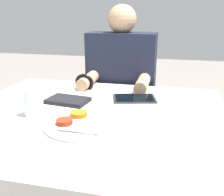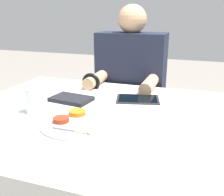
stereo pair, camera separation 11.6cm
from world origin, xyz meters
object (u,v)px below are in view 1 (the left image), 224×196
Objects in this scene: drinking_glass at (31,103)px; thali_tray at (83,124)px; red_notebook at (68,101)px; person_diner at (121,106)px; tablet_device at (134,98)px.

thali_tray is at bearing -12.01° from drinking_glass.
drinking_glass is (-0.08, -0.19, 0.05)m from red_notebook.
red_notebook is at bearing -107.77° from person_diner.
tablet_device is 2.18× the size of drinking_glass.
thali_tray is at bearing -56.68° from red_notebook.
red_notebook reaches higher than tablet_device.
drinking_glass reaches higher than red_notebook.
red_notebook is 0.33m from tablet_device.
drinking_glass is (-0.25, -0.71, 0.24)m from person_diner.
tablet_device is at bearing 21.51° from red_notebook.
tablet_device is 0.19× the size of person_diner.
thali_tray is 0.30m from red_notebook.
drinking_glass is at bearing -113.26° from red_notebook.
person_diner is 11.20× the size of drinking_glass.
red_notebook is at bearing 66.74° from drinking_glass.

